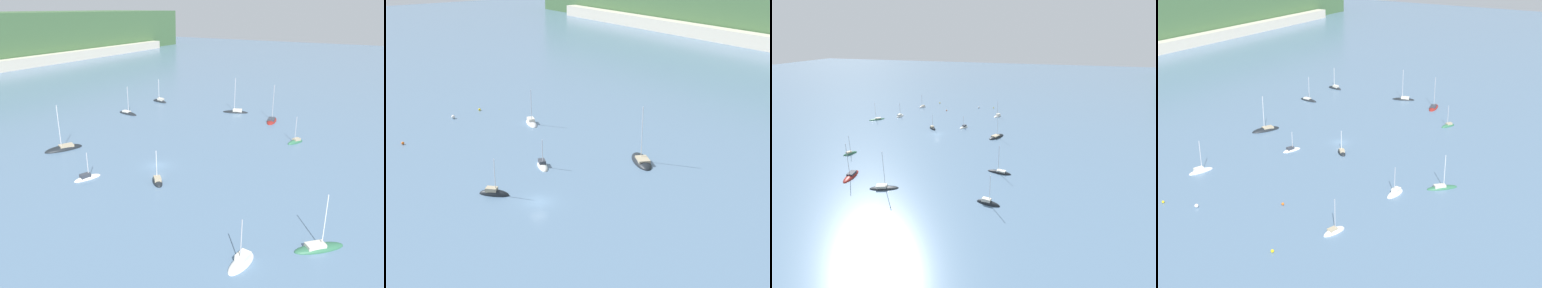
% 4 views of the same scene
% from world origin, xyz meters
% --- Properties ---
extents(ground_plane, '(600.00, 600.00, 0.00)m').
position_xyz_m(ground_plane, '(0.00, 0.00, 0.00)').
color(ground_plane, slate).
extents(sailboat_0, '(5.37, 3.15, 8.08)m').
position_xyz_m(sailboat_0, '(-40.99, -24.57, 0.08)').
color(sailboat_0, silver).
rests_on(sailboat_0, ground_plane).
extents(sailboat_1, '(8.53, 3.94, 11.06)m').
position_xyz_m(sailboat_1, '(42.49, -9.75, 0.11)').
color(sailboat_1, maroon).
rests_on(sailboat_1, ground_plane).
extents(sailboat_2, '(8.95, 6.37, 11.37)m').
position_xyz_m(sailboat_2, '(-3.12, 23.88, 0.07)').
color(sailboat_2, black).
rests_on(sailboat_2, ground_plane).
extents(sailboat_3, '(4.76, 4.71, 7.02)m').
position_xyz_m(sailboat_3, '(-6.29, -4.46, 0.10)').
color(sailboat_3, black).
rests_on(sailboat_3, ground_plane).
extents(sailboat_4, '(2.75, 6.20, 8.63)m').
position_xyz_m(sailboat_4, '(45.47, 31.06, 0.13)').
color(sailboat_4, black).
rests_on(sailboat_4, ground_plane).
extents(sailboat_5, '(6.52, 3.69, 8.60)m').
position_xyz_m(sailboat_5, '(-34.09, 18.56, 0.14)').
color(sailboat_5, silver).
rests_on(sailboat_5, ground_plane).
extents(sailboat_6, '(4.97, 8.10, 11.17)m').
position_xyz_m(sailboat_6, '(45.97, 2.95, 0.13)').
color(sailboat_6, black).
rests_on(sailboat_6, ground_plane).
extents(sailboat_7, '(6.59, 6.65, 8.71)m').
position_xyz_m(sailboat_7, '(-12.06, -35.03, 0.10)').
color(sailboat_7, '#2D6647').
rests_on(sailboat_7, ground_plane).
extents(sailboat_8, '(2.89, 7.37, 9.14)m').
position_xyz_m(sailboat_8, '(27.90, 30.68, 0.08)').
color(sailboat_8, black).
rests_on(sailboat_8, ground_plane).
extents(sailboat_9, '(5.51, 3.40, 5.82)m').
position_xyz_m(sailboat_9, '(-11.76, 7.89, 0.12)').
color(sailboat_9, white).
rests_on(sailboat_9, ground_plane).
extents(sailboat_10, '(5.69, 2.67, 7.45)m').
position_xyz_m(sailboat_10, '(-20.24, -27.30, 0.12)').
color(sailboat_10, white).
rests_on(sailboat_10, ground_plane).
extents(sailboat_11, '(5.17, 3.51, 7.26)m').
position_xyz_m(sailboat_11, '(28.05, -20.59, 0.10)').
color(sailboat_11, '#2D6647').
rests_on(sailboat_11, ground_plane).
extents(mooring_buoy_0, '(0.59, 0.59, 0.59)m').
position_xyz_m(mooring_buoy_0, '(-37.30, -9.15, 0.29)').
color(mooring_buoy_0, orange).
rests_on(mooring_buoy_0, ground_plane).
extents(mooring_buoy_1, '(0.82, 0.82, 0.82)m').
position_xyz_m(mooring_buoy_1, '(-47.64, 5.77, 0.41)').
color(mooring_buoy_1, white).
rests_on(mooring_buoy_1, ground_plane).
extents(mooring_buoy_2, '(0.63, 0.63, 0.63)m').
position_xyz_m(mooring_buoy_2, '(-52.68, -18.80, 0.32)').
color(mooring_buoy_2, yellow).
rests_on(mooring_buoy_2, ground_plane).
extents(mooring_buoy_3, '(0.57, 0.57, 0.57)m').
position_xyz_m(mooring_buoy_3, '(-49.95, 13.41, 0.29)').
color(mooring_buoy_3, yellow).
rests_on(mooring_buoy_3, ground_plane).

